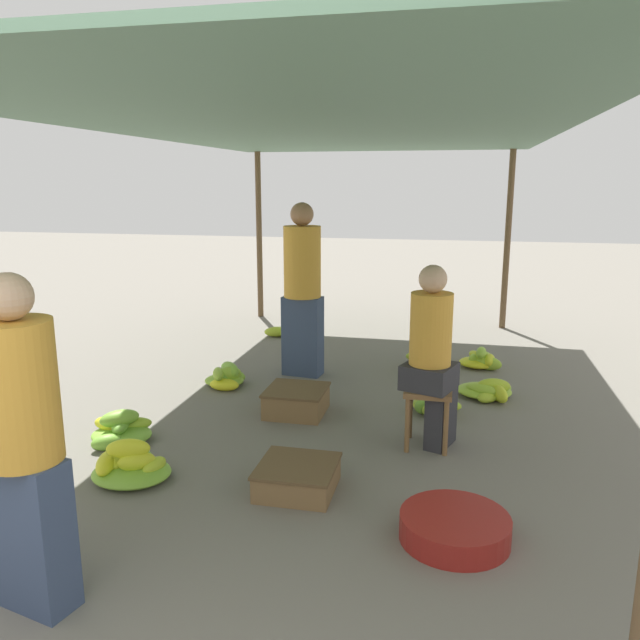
{
  "coord_description": "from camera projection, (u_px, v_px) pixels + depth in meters",
  "views": [
    {
      "loc": [
        1.08,
        -1.57,
        1.91
      ],
      "look_at": [
        0.0,
        3.27,
        0.82
      ],
      "focal_mm": 35.0,
      "sensor_mm": 36.0,
      "label": 1
    }
  ],
  "objects": [
    {
      "name": "stool",
      "position": [
        428.0,
        400.0,
        4.55
      ],
      "size": [
        0.34,
        0.34,
        0.45
      ],
      "color": "brown",
      "rests_on": "ground"
    },
    {
      "name": "canopy_post_back_left",
      "position": [
        259.0,
        236.0,
        8.86
      ],
      "size": [
        0.08,
        0.08,
        2.33
      ],
      "primitive_type": "cylinder",
      "color": "brown",
      "rests_on": "ground"
    },
    {
      "name": "vendor_seated",
      "position": [
        433.0,
        354.0,
        4.48
      ],
      "size": [
        0.43,
        0.43,
        1.35
      ],
      "color": "#2D2D33",
      "rests_on": "ground"
    },
    {
      "name": "canopy_post_back_right",
      "position": [
        507.0,
        241.0,
        8.14
      ],
      "size": [
        0.08,
        0.08,
        2.33
      ],
      "primitive_type": "cylinder",
      "color": "brown",
      "rests_on": "ground"
    },
    {
      "name": "crate_mid",
      "position": [
        297.0,
        477.0,
        3.94
      ],
      "size": [
        0.49,
        0.49,
        0.18
      ],
      "color": "brown",
      "rests_on": "ground"
    },
    {
      "name": "banana_pile_left_0",
      "position": [
        227.0,
        377.0,
        5.98
      ],
      "size": [
        0.38,
        0.46,
        0.22
      ],
      "color": "yellow",
      "rests_on": "ground"
    },
    {
      "name": "shopper_walking_mid",
      "position": [
        302.0,
        287.0,
        6.17
      ],
      "size": [
        0.41,
        0.41,
        1.73
      ],
      "color": "#384766",
      "rests_on": "ground"
    },
    {
      "name": "banana_pile_right_1",
      "position": [
        481.0,
        360.0,
        6.56
      ],
      "size": [
        0.45,
        0.41,
        0.23
      ],
      "color": "#8DBD33",
      "rests_on": "ground"
    },
    {
      "name": "basin_black",
      "position": [
        455.0,
        528.0,
        3.4
      ],
      "size": [
        0.6,
        0.6,
        0.14
      ],
      "color": "maroon",
      "rests_on": "ground"
    },
    {
      "name": "banana_pile_right_2",
      "position": [
        488.0,
        391.0,
        5.65
      ],
      "size": [
        0.52,
        0.51,
        0.19
      ],
      "color": "#98C131",
      "rests_on": "ground"
    },
    {
      "name": "banana_pile_left_1",
      "position": [
        120.0,
        430.0,
        4.7
      ],
      "size": [
        0.47,
        0.52,
        0.24
      ],
      "color": "#9EC330",
      "rests_on": "ground"
    },
    {
      "name": "banana_pile_right_0",
      "position": [
        434.0,
        406.0,
        5.27
      ],
      "size": [
        0.45,
        0.4,
        0.14
      ],
      "color": "#76B337",
      "rests_on": "ground"
    },
    {
      "name": "vendor_foreground",
      "position": [
        24.0,
        442.0,
        2.72
      ],
      "size": [
        0.4,
        0.4,
        1.55
      ],
      "color": "#384766",
      "rests_on": "ground"
    },
    {
      "name": "banana_pile_left_2",
      "position": [
        129.0,
        466.0,
        4.1
      ],
      "size": [
        0.54,
        0.46,
        0.29
      ],
      "color": "yellow",
      "rests_on": "ground"
    },
    {
      "name": "banana_pile_left_3",
      "position": [
        293.0,
        330.0,
        7.98
      ],
      "size": [
        0.64,
        0.5,
        0.19
      ],
      "color": "yellow",
      "rests_on": "ground"
    },
    {
      "name": "crate_near",
      "position": [
        296.0,
        401.0,
        5.26
      ],
      "size": [
        0.5,
        0.5,
        0.22
      ],
      "color": "brown",
      "rests_on": "ground"
    },
    {
      "name": "canopy_tarp",
      "position": [
        329.0,
        128.0,
        5.08
      ],
      "size": [
        3.8,
        7.04,
        0.04
      ],
      "primitive_type": "cube",
      "color": "#567A60",
      "rests_on": "canopy_post_front_left"
    },
    {
      "name": "banana_pile_right_3",
      "position": [
        427.0,
        364.0,
        6.4
      ],
      "size": [
        0.5,
        0.51,
        0.2
      ],
      "color": "yellow",
      "rests_on": "ground"
    }
  ]
}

